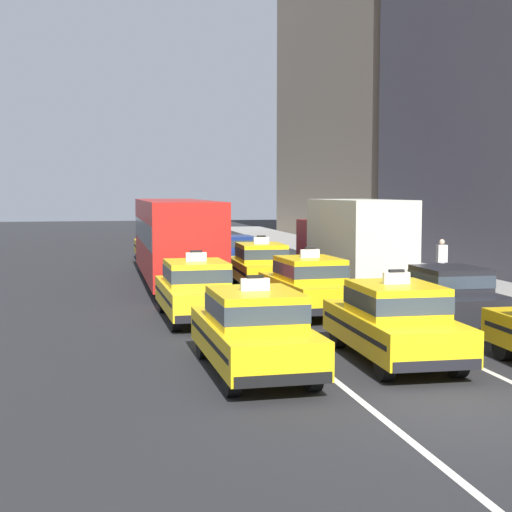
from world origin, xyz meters
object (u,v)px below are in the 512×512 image
at_px(sedan_right_second, 449,294).
at_px(taxi_center_nearest, 394,320).
at_px(box_truck_right_third, 352,240).
at_px(pedestrian_near_crosswalk, 442,262).
at_px(taxi_center_second, 309,284).
at_px(sedan_center_fourth, 234,252).
at_px(taxi_center_third, 261,265).
at_px(taxi_left_nearest, 254,330).
at_px(taxi_left_fourth, 154,244).
at_px(bus_left_third, 175,236).
at_px(taxi_left_second, 196,289).

bearing_deg(sedan_right_second, taxi_center_nearest, -129.61).
distance_m(box_truck_right_third, pedestrian_near_crosswalk, 3.36).
distance_m(taxi_center_second, sedan_center_fourth, 12.03).
bearing_deg(taxi_center_third, taxi_left_nearest, -102.66).
bearing_deg(pedestrian_near_crosswalk, box_truck_right_third, 161.90).
relative_size(taxi_left_nearest, sedan_right_second, 1.07).
distance_m(taxi_center_nearest, taxi_center_second, 6.29).
relative_size(taxi_left_fourth, sedan_right_second, 1.06).
bearing_deg(taxi_left_fourth, pedestrian_near_crosswalk, -53.97).
height_order(taxi_center_second, sedan_right_second, taxi_center_second).
height_order(bus_left_third, sedan_right_second, bus_left_third).
height_order(sedan_right_second, box_truck_right_third, box_truck_right_third).
bearing_deg(sedan_right_second, box_truck_right_third, 89.48).
bearing_deg(taxi_center_third, taxi_center_nearest, -88.82).
xyz_separation_m(bus_left_third, taxi_center_third, (2.91, -2.38, -0.94)).
bearing_deg(bus_left_third, sedan_right_second, -60.54).
relative_size(bus_left_third, sedan_center_fourth, 2.58).
xyz_separation_m(taxi_center_third, sedan_right_second, (3.27, -8.55, -0.03)).
distance_m(sedan_right_second, pedestrian_near_crosswalk, 7.76).
bearing_deg(sedan_right_second, taxi_left_fourth, 107.45).
relative_size(taxi_left_nearest, box_truck_right_third, 0.65).
relative_size(taxi_left_nearest, taxi_center_third, 1.00).
bearing_deg(taxi_left_nearest, taxi_left_second, 93.19).
height_order(taxi_left_second, taxi_left_fourth, same).
height_order(taxi_center_nearest, taxi_center_second, same).
bearing_deg(taxi_center_third, sedan_right_second, -69.07).
height_order(taxi_left_second, taxi_center_nearest, same).
bearing_deg(taxi_left_nearest, sedan_center_fourth, 81.08).
height_order(taxi_left_nearest, bus_left_third, bus_left_third).
height_order(taxi_left_second, box_truck_right_third, box_truck_right_third).
bearing_deg(pedestrian_near_crosswalk, sedan_center_fourth, 129.88).
relative_size(taxi_center_nearest, taxi_center_second, 0.99).
xyz_separation_m(taxi_center_third, pedestrian_near_crosswalk, (6.45, -1.46, 0.12)).
bearing_deg(taxi_center_second, taxi_center_nearest, -89.23).
xyz_separation_m(taxi_center_nearest, taxi_center_third, (-0.25, 12.19, 0.00)).
bearing_deg(taxi_left_second, bus_left_third, 88.14).
bearing_deg(pedestrian_near_crosswalk, taxi_left_fourth, 126.03).
height_order(taxi_left_nearest, taxi_center_second, same).
relative_size(taxi_left_nearest, taxi_left_fourth, 1.01).
height_order(taxi_left_second, sedan_center_fourth, taxi_left_second).
bearing_deg(box_truck_right_third, taxi_left_nearest, -116.90).
xyz_separation_m(taxi_center_third, sedan_center_fourth, (0.11, 6.12, -0.03)).
bearing_deg(taxi_left_nearest, taxi_left_fourth, 90.54).
xyz_separation_m(taxi_left_fourth, pedestrian_near_crosswalk, (9.52, -13.08, 0.12)).
bearing_deg(sedan_right_second, taxi_center_third, 110.93).
bearing_deg(taxi_center_nearest, taxi_left_fourth, 97.94).
distance_m(bus_left_third, pedestrian_near_crosswalk, 10.15).
height_order(taxi_left_fourth, taxi_center_second, same).
xyz_separation_m(taxi_left_nearest, bus_left_third, (-0.07, 15.01, 0.94)).
distance_m(sedan_center_fourth, sedan_right_second, 15.01).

